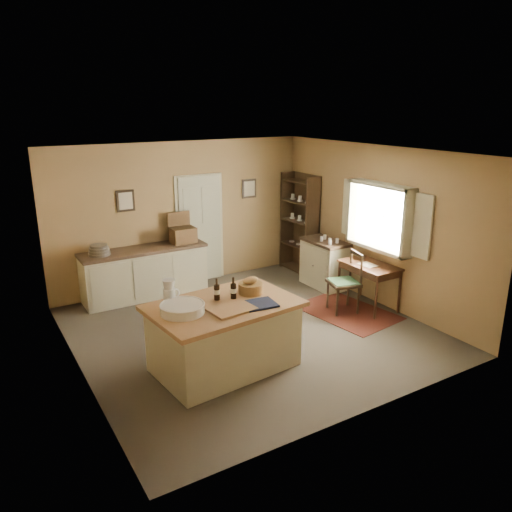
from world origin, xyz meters
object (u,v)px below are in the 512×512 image
Objects in this scene: work_island at (223,334)px; writing_desk at (369,270)px; sideboard at (145,271)px; desk_chair at (343,283)px; shelving_unit at (301,224)px; right_cabinet at (324,263)px.

work_island is 3.11m from writing_desk.
desk_chair is at bearing -42.30° from sideboard.
shelving_unit is at bearing -4.71° from sideboard.
sideboard is 3.93m from writing_desk.
work_island reaches higher than writing_desk.
shelving_unit is at bearing 85.98° from writing_desk.
work_island is 3.52m from right_cabinet.
right_cabinet is (3.07, -1.24, -0.02)m from sideboard.
work_island reaches higher than right_cabinet.
right_cabinet is (0.49, 1.11, -0.04)m from desk_chair.
writing_desk is at bearing -38.41° from sideboard.
writing_desk is at bearing 5.69° from desk_chair.
work_island is 1.97× the size of desk_chair.
shelving_unit is at bearing 81.11° from right_cabinet.
desk_chair is at bearing 8.27° from work_island.
sideboard is (-0.02, 2.98, -0.00)m from work_island.
sideboard is at bearing 141.59° from writing_desk.
shelving_unit is (0.15, 2.17, 0.33)m from writing_desk.
right_cabinet is at bearing -22.04° from sideboard.
work_island is at bearing -89.68° from sideboard.
writing_desk is (3.06, 0.55, 0.19)m from work_island.
shelving_unit is at bearing 34.78° from work_island.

